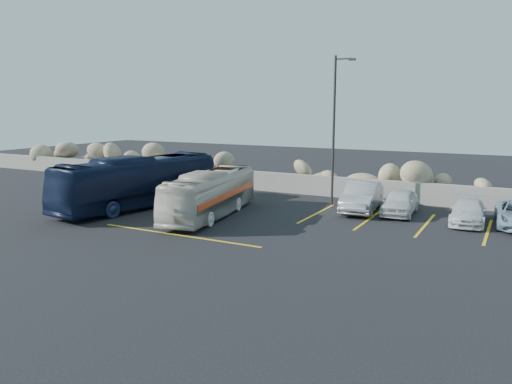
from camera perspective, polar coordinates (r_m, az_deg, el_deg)
The scene contains 10 objects.
ground at distance 20.63m, azimuth -7.03°, elevation -5.36°, with size 90.00×90.00×0.00m, color black.
seawall at distance 30.87m, azimuth 5.87°, elevation 0.85°, with size 60.00×0.40×1.20m, color gray.
riprap_pile at distance 31.88m, azimuth 6.71°, elevation 2.39°, with size 54.00×2.80×2.60m, color #998264, non-canonical shape.
parking_lines at distance 23.49m, azimuth 10.35°, elevation -3.57°, with size 18.16×9.36×0.01m.
lamppost at distance 27.28m, azimuth 8.99°, elevation 7.42°, with size 1.14×0.18×8.00m.
vintage_bus at distance 24.64m, azimuth -5.19°, elevation -0.19°, with size 1.87×8.00×2.23m, color beige.
tour_coach at distance 27.37m, azimuth -13.28°, elevation 1.14°, with size 2.31×9.87×2.75m, color #101A35.
car_a at distance 25.98m, azimuth 16.12°, elevation -1.12°, with size 1.48×3.67×1.25m, color silver.
car_b at distance 26.32m, azimuth 12.02°, elevation -0.57°, with size 1.55×4.44×1.46m, color #9F9FA3.
car_c at distance 25.10m, azimuth 23.09°, elevation -2.10°, with size 1.51×3.71×1.08m, color silver.
Camera 1 is at (11.55, -16.23, 5.36)m, focal length 35.00 mm.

